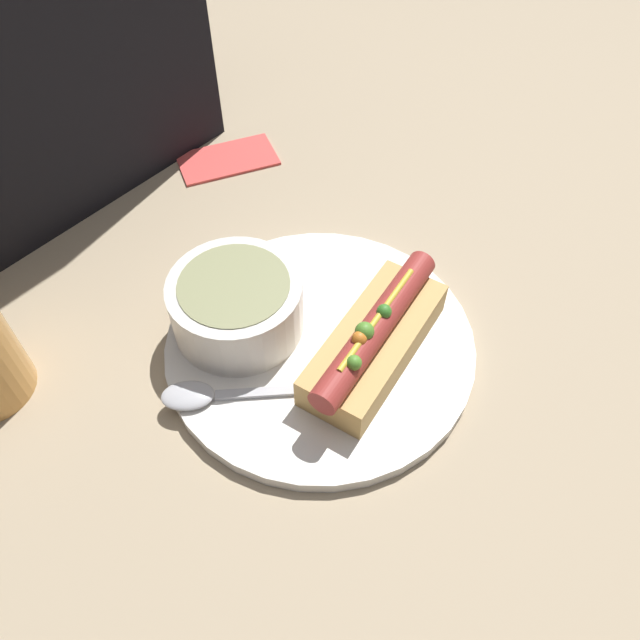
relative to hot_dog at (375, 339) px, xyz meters
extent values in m
plane|color=tan|center=(-0.02, 0.04, -0.03)|extent=(4.00, 4.00, 0.00)
cylinder|color=white|center=(-0.02, 0.04, -0.03)|extent=(0.27, 0.27, 0.01)
cube|color=tan|center=(0.00, 0.00, -0.01)|extent=(0.16, 0.08, 0.03)
cylinder|color=#9E332D|center=(0.00, 0.00, 0.02)|extent=(0.17, 0.05, 0.02)
sphere|color=orange|center=(-0.02, 0.00, 0.03)|extent=(0.01, 0.01, 0.01)
sphere|color=#518C2D|center=(-0.01, 0.00, 0.03)|extent=(0.02, 0.02, 0.02)
sphere|color=#387A28|center=(0.01, 0.00, 0.03)|extent=(0.01, 0.01, 0.01)
sphere|color=#518C2D|center=(-0.04, -0.01, 0.03)|extent=(0.01, 0.01, 0.01)
cylinder|color=gold|center=(0.00, 0.00, 0.03)|extent=(0.12, 0.02, 0.01)
cylinder|color=silver|center=(-0.05, 0.11, 0.00)|extent=(0.11, 0.11, 0.05)
cylinder|color=#8C8E60|center=(-0.05, 0.11, 0.03)|extent=(0.09, 0.09, 0.01)
cube|color=#B7B7BC|center=(-0.07, 0.03, -0.02)|extent=(0.09, 0.10, 0.00)
ellipsoid|color=#B7B7BC|center=(-0.13, 0.09, -0.02)|extent=(0.05, 0.05, 0.01)
cube|color=#E04C47|center=(0.12, 0.30, -0.03)|extent=(0.12, 0.10, 0.01)
camera|label=1|loc=(-0.26, -0.16, 0.41)|focal=35.00mm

